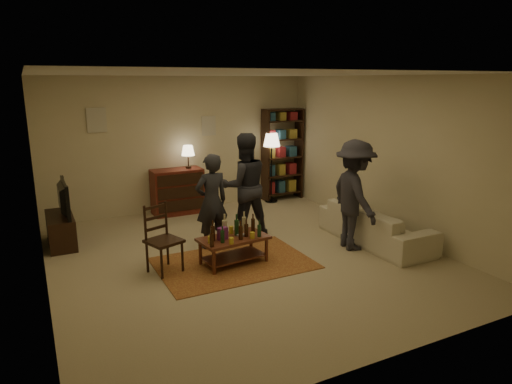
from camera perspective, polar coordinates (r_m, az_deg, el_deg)
floor at (r=7.04m, az=-1.44°, el=-8.03°), size 6.00×6.00×0.00m
room_shell at (r=9.18m, az=-13.33°, el=8.42°), size 6.00×6.00×6.00m
rug at (r=6.79m, az=-2.79°, el=-8.85°), size 2.20×1.50×0.01m
coffee_table at (r=6.65m, az=-2.87°, el=-5.95°), size 1.04×0.65×0.75m
dining_chair at (r=6.48m, az=-11.76°, el=-5.40°), size 0.55×0.55×0.99m
tv_stand at (r=8.04m, az=-23.26°, el=-3.48°), size 0.40×1.00×1.06m
dresser at (r=9.26m, az=-9.74°, el=0.23°), size 1.00×0.50×1.36m
bookshelf at (r=10.16m, az=3.29°, el=4.83°), size 0.90×0.34×2.02m
floor_lamp at (r=9.85m, az=1.97°, el=5.96°), size 0.36×0.36×1.51m
sofa at (r=7.78m, az=14.70°, el=-3.96°), size 0.81×2.08×0.61m
person_left at (r=7.19m, az=-5.57°, el=-1.21°), size 0.59×0.42×1.52m
person_right at (r=7.68m, az=-1.51°, el=0.79°), size 0.93×0.76×1.78m
person_by_sofa at (r=7.29m, az=12.20°, el=-0.40°), size 0.84×1.22×1.74m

